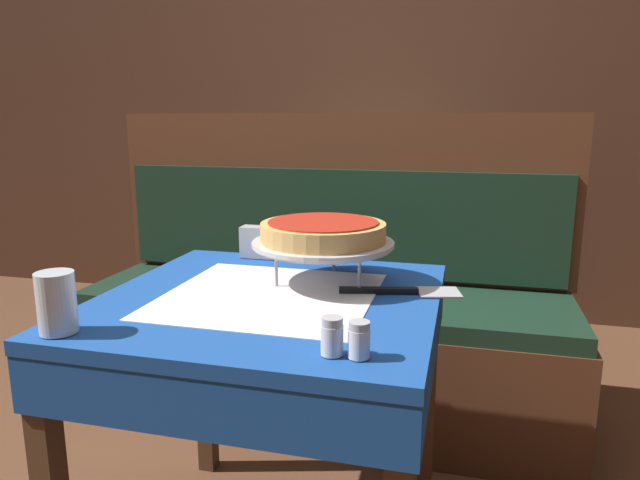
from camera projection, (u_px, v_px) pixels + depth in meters
name	position (u px, v px, depth m)	size (l,w,h in m)	color
dining_table_front	(270.00, 335.00, 1.33)	(0.76, 0.76, 0.72)	#194799
dining_table_rear	(364.00, 222.00, 2.87)	(0.80, 0.80, 0.72)	beige
booth_bench	(325.00, 330.00, 2.16)	(1.80, 0.52, 1.14)	brown
back_wall_panel	(393.00, 104.00, 3.21)	(6.00, 0.04, 2.40)	#4C2D1E
pizza_pan_stand	(323.00, 245.00, 1.38)	(0.35, 0.35, 0.10)	#ADADB2
deep_dish_pizza	(323.00, 231.00, 1.38)	(0.30, 0.30, 0.05)	tan
pizza_server	(403.00, 291.00, 1.32)	(0.28, 0.11, 0.01)	#BCBCC1
water_glass_near	(57.00, 303.00, 1.07)	(0.07, 0.07, 0.12)	silver
salt_shaker	(332.00, 336.00, 0.97)	(0.04, 0.04, 0.07)	silver
pepper_shaker	(359.00, 340.00, 0.96)	(0.04, 0.04, 0.06)	silver
napkin_holder	(258.00, 242.00, 1.65)	(0.10, 0.05, 0.09)	#B2B2B7
condiment_caddy	(342.00, 193.00, 2.78)	(0.14, 0.14, 0.17)	black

